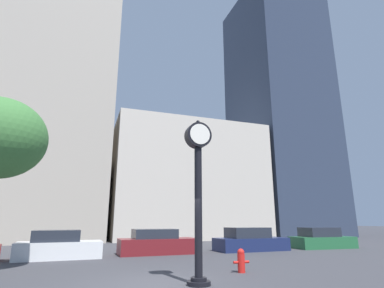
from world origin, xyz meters
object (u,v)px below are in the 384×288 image
(car_maroon, at_px, (157,243))
(fire_hydrant_near, at_px, (241,260))
(car_white, at_px, (59,247))
(car_green, at_px, (322,239))
(street_clock, at_px, (198,182))
(car_navy, at_px, (250,241))

(car_maroon, height_order, fire_hydrant_near, car_maroon)
(car_maroon, xyz_separation_m, fire_hydrant_near, (1.50, -7.20, -0.16))
(fire_hydrant_near, bearing_deg, car_maroon, 101.79)
(car_white, xyz_separation_m, car_green, (16.84, 0.47, -0.00))
(street_clock, height_order, car_white, street_clock)
(car_navy, bearing_deg, car_white, -179.41)
(street_clock, bearing_deg, car_green, 34.96)
(car_white, height_order, car_navy, car_navy)
(car_white, height_order, car_maroon, car_white)
(car_white, bearing_deg, fire_hydrant_near, -47.56)
(car_navy, distance_m, fire_hydrant_near, 8.49)
(street_clock, distance_m, car_maroon, 9.12)
(street_clock, height_order, fire_hydrant_near, street_clock)
(car_white, height_order, car_green, car_green)
(street_clock, xyz_separation_m, car_navy, (6.79, 8.73, -2.45))
(car_green, bearing_deg, car_maroon, -177.82)
(street_clock, bearing_deg, car_navy, 52.12)
(car_navy, xyz_separation_m, fire_hydrant_near, (-4.54, -7.18, -0.17))
(car_white, xyz_separation_m, car_maroon, (5.16, 0.53, 0.00))
(car_white, xyz_separation_m, fire_hydrant_near, (6.67, -6.67, -0.16))
(car_white, bearing_deg, car_navy, 0.06)
(street_clock, distance_m, car_white, 9.65)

